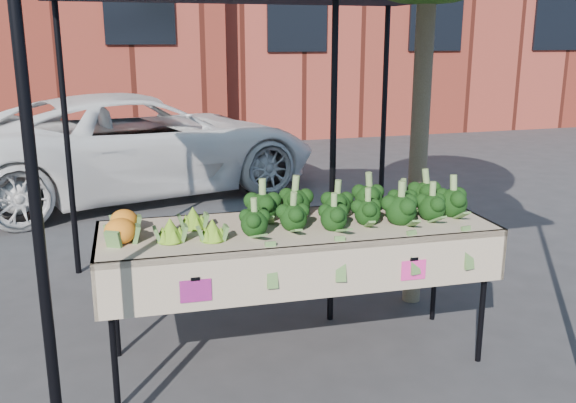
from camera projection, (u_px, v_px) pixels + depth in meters
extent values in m
plane|color=#2F2F32|center=(321.00, 352.00, 4.15)|extent=(90.00, 90.00, 0.00)
cube|color=tan|center=(297.00, 293.00, 3.97)|extent=(2.43, 0.90, 0.90)
cube|color=#F22D8C|center=(200.00, 293.00, 3.35)|extent=(0.17, 0.01, 0.12)
cube|color=#F72E97|center=(414.00, 268.00, 3.70)|extent=(0.17, 0.01, 0.12)
ellipsoid|color=black|center=(351.00, 201.00, 3.95)|extent=(1.52, 0.55, 0.24)
ellipsoid|color=#6FAB25|center=(189.00, 220.00, 3.64)|extent=(0.41, 0.45, 0.18)
ellipsoid|color=orange|center=(122.00, 223.00, 3.61)|extent=(0.21, 0.41, 0.16)
imported|color=white|center=(131.00, 7.00, 7.82)|extent=(1.84, 2.46, 4.77)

